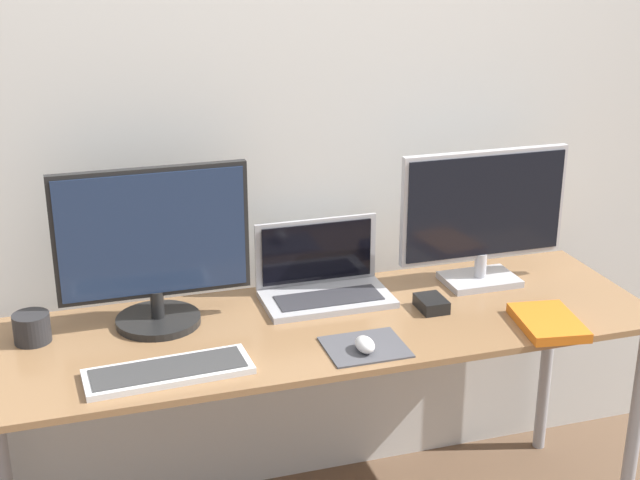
{
  "coord_description": "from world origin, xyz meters",
  "views": [
    {
      "loc": [
        -0.65,
        -1.79,
        1.75
      ],
      "look_at": [
        0.02,
        0.35,
        0.92
      ],
      "focal_mm": 50.0,
      "sensor_mm": 36.0,
      "label": 1
    }
  ],
  "objects_px": {
    "monitor_right": "(484,215)",
    "mug": "(32,328)",
    "power_brick": "(431,304)",
    "book": "(548,322)",
    "keyboard": "(168,371)",
    "mouse": "(365,345)",
    "laptop": "(323,279)",
    "monitor_left": "(153,248)"
  },
  "relations": [
    {
      "from": "monitor_right",
      "to": "mouse",
      "type": "height_order",
      "value": "monitor_right"
    },
    {
      "from": "mouse",
      "to": "laptop",
      "type": "bearing_deg",
      "value": 89.44
    },
    {
      "from": "monitor_left",
      "to": "keyboard",
      "type": "xyz_separation_m",
      "value": [
        -0.01,
        -0.29,
        -0.21
      ]
    },
    {
      "from": "book",
      "to": "power_brick",
      "type": "relative_size",
      "value": 2.46
    },
    {
      "from": "mouse",
      "to": "power_brick",
      "type": "height_order",
      "value": "mouse"
    },
    {
      "from": "laptop",
      "to": "keyboard",
      "type": "height_order",
      "value": "laptop"
    },
    {
      "from": "mouse",
      "to": "mug",
      "type": "bearing_deg",
      "value": 158.47
    },
    {
      "from": "keyboard",
      "to": "monitor_left",
      "type": "bearing_deg",
      "value": 87.1
    },
    {
      "from": "monitor_left",
      "to": "laptop",
      "type": "height_order",
      "value": "monitor_left"
    },
    {
      "from": "monitor_right",
      "to": "power_brick",
      "type": "distance_m",
      "value": 0.32
    },
    {
      "from": "book",
      "to": "power_brick",
      "type": "distance_m",
      "value": 0.32
    },
    {
      "from": "monitor_left",
      "to": "monitor_right",
      "type": "xyz_separation_m",
      "value": [
        0.95,
        0.0,
        -0.0
      ]
    },
    {
      "from": "keyboard",
      "to": "power_brick",
      "type": "bearing_deg",
      "value": 11.77
    },
    {
      "from": "mouse",
      "to": "mug",
      "type": "relative_size",
      "value": 0.79
    },
    {
      "from": "mug",
      "to": "keyboard",
      "type": "bearing_deg",
      "value": -42.22
    },
    {
      "from": "keyboard",
      "to": "mouse",
      "type": "distance_m",
      "value": 0.49
    },
    {
      "from": "keyboard",
      "to": "mouse",
      "type": "xyz_separation_m",
      "value": [
        0.49,
        -0.03,
        0.01
      ]
    },
    {
      "from": "book",
      "to": "mug",
      "type": "xyz_separation_m",
      "value": [
        -1.31,
        0.32,
        0.03
      ]
    },
    {
      "from": "mug",
      "to": "power_brick",
      "type": "height_order",
      "value": "mug"
    },
    {
      "from": "mug",
      "to": "monitor_right",
      "type": "bearing_deg",
      "value": 0.55
    },
    {
      "from": "book",
      "to": "mouse",
      "type": "bearing_deg",
      "value": 179.54
    },
    {
      "from": "monitor_right",
      "to": "mug",
      "type": "height_order",
      "value": "monitor_right"
    },
    {
      "from": "mug",
      "to": "laptop",
      "type": "bearing_deg",
      "value": 3.75
    },
    {
      "from": "laptop",
      "to": "power_brick",
      "type": "bearing_deg",
      "value": -33.74
    },
    {
      "from": "monitor_left",
      "to": "book",
      "type": "distance_m",
      "value": 1.06
    },
    {
      "from": "keyboard",
      "to": "mouse",
      "type": "height_order",
      "value": "mouse"
    },
    {
      "from": "laptop",
      "to": "mouse",
      "type": "xyz_separation_m",
      "value": [
        -0.0,
        -0.37,
        -0.03
      ]
    },
    {
      "from": "mouse",
      "to": "monitor_left",
      "type": "bearing_deg",
      "value": 145.39
    },
    {
      "from": "monitor_left",
      "to": "mug",
      "type": "height_order",
      "value": "monitor_left"
    },
    {
      "from": "monitor_right",
      "to": "mug",
      "type": "relative_size",
      "value": 5.42
    },
    {
      "from": "laptop",
      "to": "keyboard",
      "type": "xyz_separation_m",
      "value": [
        -0.49,
        -0.33,
        -0.05
      ]
    },
    {
      "from": "monitor_left",
      "to": "mouse",
      "type": "bearing_deg",
      "value": -34.61
    },
    {
      "from": "monitor_left",
      "to": "keyboard",
      "type": "relative_size",
      "value": 1.25
    },
    {
      "from": "book",
      "to": "power_brick",
      "type": "height_order",
      "value": "power_brick"
    },
    {
      "from": "book",
      "to": "mug",
      "type": "relative_size",
      "value": 2.56
    },
    {
      "from": "book",
      "to": "mug",
      "type": "distance_m",
      "value": 1.35
    },
    {
      "from": "keyboard",
      "to": "power_brick",
      "type": "relative_size",
      "value": 4.11
    },
    {
      "from": "laptop",
      "to": "mug",
      "type": "relative_size",
      "value": 3.85
    },
    {
      "from": "mouse",
      "to": "keyboard",
      "type": "bearing_deg",
      "value": 175.99
    },
    {
      "from": "monitor_right",
      "to": "laptop",
      "type": "relative_size",
      "value": 1.41
    },
    {
      "from": "mouse",
      "to": "power_brick",
      "type": "bearing_deg",
      "value": 35.69
    },
    {
      "from": "book",
      "to": "mug",
      "type": "height_order",
      "value": "mug"
    }
  ]
}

